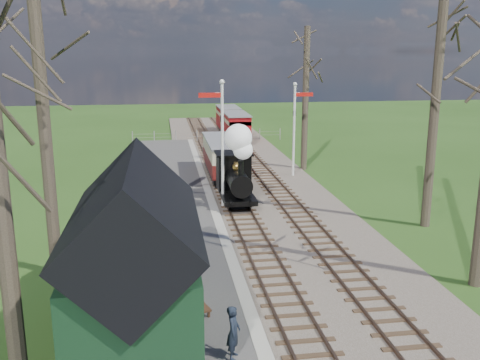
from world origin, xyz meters
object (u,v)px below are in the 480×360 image
object	(u,v)px
red_carriage_a	(236,127)
station_shed	(136,262)
person	(233,332)
semaphore_near	(221,135)
sign_board	(191,281)
red_carriage_b	(228,119)
semaphore_far	(295,122)
bench	(193,298)
coach	(222,156)
locomotive	(236,169)

from	to	relation	value
red_carriage_a	station_shed	bearing A→B (deg)	-102.63
station_shed	person	world-z (taller)	station_shed
station_shed	red_carriage_a	distance (m)	31.55
station_shed	semaphore_near	size ratio (longest dim) A/B	1.01
semaphore_near	sign_board	bearing A→B (deg)	-101.62
person	red_carriage_b	bearing A→B (deg)	7.94
semaphore_far	red_carriage_a	bearing A→B (deg)	97.91
station_shed	sign_board	bearing A→B (deg)	54.00
sign_board	bench	xyz separation A→B (m)	(0.00, -0.84, -0.16)
semaphore_near	coach	size ratio (longest dim) A/B	0.95
locomotive	person	size ratio (longest dim) A/B	3.01
red_carriage_b	sign_board	bearing A→B (deg)	-98.99
coach	semaphore_near	bearing A→B (deg)	-97.04
red_carriage_a	bench	distance (m)	30.08
locomotive	sign_board	xyz separation A→B (m)	(-2.81, -10.14, -1.18)
semaphore_far	sign_board	size ratio (longest dim) A/B	5.44
station_shed	sign_board	size ratio (longest dim) A/B	6.00
person	coach	bearing A→B (deg)	9.10
locomotive	semaphore_far	bearing A→B (deg)	53.04
coach	red_carriage_b	size ratio (longest dim) A/B	1.40
semaphore_far	coach	xyz separation A→B (m)	(-4.37, 0.23, -1.95)
red_carriage_b	bench	xyz separation A→B (m)	(-5.41, -35.08, -0.82)
red_carriage_b	person	bearing A→B (deg)	-96.93
red_carriage_b	sign_board	world-z (taller)	red_carriage_b
red_carriage_b	bench	size ratio (longest dim) A/B	3.28
locomotive	red_carriage_b	world-z (taller)	locomotive
red_carriage_a	person	bearing A→B (deg)	-98.10
semaphore_far	locomotive	xyz separation A→B (m)	(-4.39, -5.83, -1.45)
semaphore_far	sign_board	world-z (taller)	semaphore_far
locomotive	red_carriage_a	world-z (taller)	locomotive
bench	person	distance (m)	2.76
station_shed	red_carriage_b	distance (m)	36.94
coach	red_carriage_b	xyz separation A→B (m)	(2.60, 18.04, -0.01)
station_shed	person	xyz separation A→B (m)	(2.31, -1.42, -1.39)
locomotive	person	bearing A→B (deg)	-98.26
locomotive	coach	size ratio (longest dim) A/B	0.62
red_carriage_a	red_carriage_b	bearing A→B (deg)	90.00
sign_board	person	distance (m)	3.56
locomotive	red_carriage_b	xyz separation A→B (m)	(2.61, 24.10, -0.51)
red_carriage_b	person	distance (m)	37.97
locomotive	semaphore_near	bearing A→B (deg)	-167.27
station_shed	coach	bearing A→B (deg)	76.74
semaphore_near	red_carriage_a	bearing A→B (deg)	79.83
station_shed	semaphore_far	bearing A→B (deg)	64.28
coach	sign_board	size ratio (longest dim) A/B	6.22
coach	person	xyz separation A→B (m)	(-1.98, -19.65, -0.52)
station_shed	semaphore_far	size ratio (longest dim) A/B	1.10
semaphore_far	person	distance (m)	20.58
locomotive	red_carriage_b	distance (m)	24.25
red_carriage_a	sign_board	size ratio (longest dim) A/B	4.46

